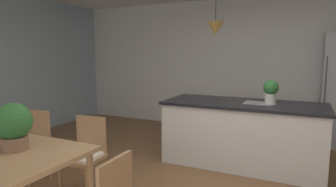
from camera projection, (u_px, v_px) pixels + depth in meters
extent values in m
cube|color=white|center=(256.00, 66.00, 5.80)|extent=(10.00, 0.12, 2.70)
cylinder|color=tan|center=(91.00, 187.00, 2.63)|extent=(0.06, 0.06, 0.73)
cube|color=#A87F56|center=(82.00, 159.00, 3.17)|extent=(0.44, 0.44, 0.04)
cube|color=white|center=(82.00, 156.00, 3.16)|extent=(0.39, 0.39, 0.03)
cube|color=#A87F56|center=(91.00, 134.00, 3.30)|extent=(0.38, 0.07, 0.42)
cylinder|color=#A87F56|center=(87.00, 187.00, 2.98)|extent=(0.04, 0.04, 0.41)
cylinder|color=#A87F56|center=(60.00, 182.00, 3.10)|extent=(0.04, 0.04, 0.41)
cylinder|color=#A87F56|center=(105.00, 174.00, 3.30)|extent=(0.04, 0.04, 0.41)
cylinder|color=#A87F56|center=(80.00, 170.00, 3.41)|extent=(0.04, 0.04, 0.41)
cube|color=#A87F56|center=(28.00, 148.00, 3.54)|extent=(0.43, 0.43, 0.04)
cube|color=white|center=(27.00, 145.00, 3.53)|extent=(0.39, 0.39, 0.03)
cube|color=#A87F56|center=(38.00, 126.00, 3.67)|extent=(0.38, 0.06, 0.42)
cylinder|color=#A87F56|center=(28.00, 172.00, 3.35)|extent=(0.04, 0.04, 0.41)
cylinder|color=#A87F56|center=(7.00, 168.00, 3.47)|extent=(0.04, 0.04, 0.41)
cylinder|color=#A87F56|center=(50.00, 162.00, 3.66)|extent=(0.04, 0.04, 0.41)
cylinder|color=#A87F56|center=(29.00, 159.00, 3.78)|extent=(0.04, 0.04, 0.41)
cube|color=silver|center=(242.00, 134.00, 4.11)|extent=(2.14, 0.88, 0.88)
cube|color=black|center=(243.00, 104.00, 4.05)|extent=(2.20, 0.94, 0.04)
cube|color=gray|center=(258.00, 103.00, 3.97)|extent=(0.36, 0.30, 0.01)
cylinder|color=#4C4C4C|center=(325.00, 92.00, 4.68)|extent=(0.02, 0.02, 1.16)
cone|color=olive|center=(215.00, 28.00, 4.09)|extent=(0.24, 0.24, 0.18)
cylinder|color=beige|center=(270.00, 99.00, 3.89)|extent=(0.15, 0.15, 0.14)
sphere|color=#2D6B33|center=(271.00, 87.00, 3.87)|extent=(0.20, 0.20, 0.20)
cylinder|color=#8C664C|center=(15.00, 143.00, 2.49)|extent=(0.23, 0.23, 0.12)
sphere|color=#2D6B33|center=(13.00, 121.00, 2.47)|extent=(0.32, 0.32, 0.32)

